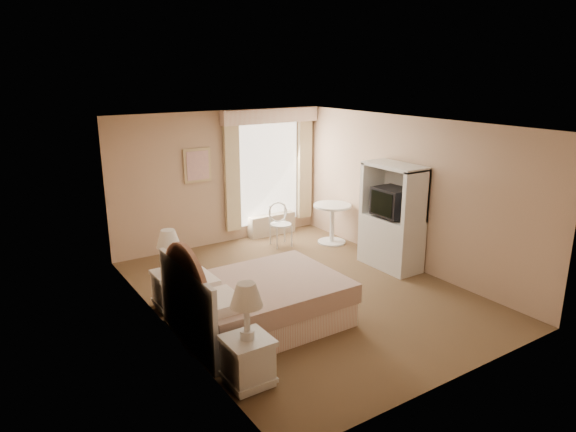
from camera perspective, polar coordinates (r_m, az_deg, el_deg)
room at (r=7.37m, az=1.80°, el=0.52°), size 4.21×5.51×2.51m
window at (r=10.07m, az=-1.96°, el=5.26°), size 2.05×0.22×2.51m
framed_art at (r=9.41m, az=-10.03°, el=5.56°), size 0.52×0.04×0.62m
bed at (r=6.70m, az=-3.63°, el=-9.49°), size 2.08×1.57×1.39m
nightstand_near at (r=5.51m, az=-4.51°, el=-14.44°), size 0.47×0.47×1.14m
nightstand_far at (r=7.31m, az=-12.88°, el=-6.88°), size 0.46×0.46×1.12m
round_table at (r=9.78m, az=4.93°, el=-0.15°), size 0.72×0.72×0.76m
cafe_chair at (r=9.64m, az=-0.93°, el=-0.53°), size 0.44×0.44×0.82m
armoire at (r=8.67m, az=11.46°, el=-1.01°), size 0.53×1.05×1.75m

